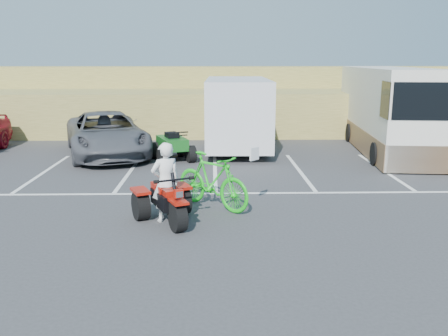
{
  "coord_description": "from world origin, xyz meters",
  "views": [
    {
      "loc": [
        -0.05,
        -9.71,
        3.47
      ],
      "look_at": [
        0.2,
        1.06,
        1.0
      ],
      "focal_mm": 38.0,
      "sensor_mm": 36.0,
      "label": 1
    }
  ],
  "objects_px": {
    "red_trike_atv": "(169,223)",
    "rider": "(166,182)",
    "quad_atv_green": "(172,160)",
    "cargo_trailer": "(237,111)",
    "quad_atv_blue": "(174,158)",
    "grey_pickup": "(106,134)",
    "rv_motorhome": "(387,115)",
    "green_dirt_bike": "(212,181)"
  },
  "relations": [
    {
      "from": "green_dirt_bike",
      "to": "quad_atv_green",
      "type": "distance_m",
      "value": 5.73
    },
    {
      "from": "grey_pickup",
      "to": "cargo_trailer",
      "type": "xyz_separation_m",
      "value": [
        4.9,
        1.18,
        0.69
      ]
    },
    {
      "from": "cargo_trailer",
      "to": "rv_motorhome",
      "type": "bearing_deg",
      "value": -1.25
    },
    {
      "from": "rider",
      "to": "grey_pickup",
      "type": "relative_size",
      "value": 0.31
    },
    {
      "from": "rider",
      "to": "rv_motorhome",
      "type": "relative_size",
      "value": 0.2
    },
    {
      "from": "cargo_trailer",
      "to": "rv_motorhome",
      "type": "height_order",
      "value": "rv_motorhome"
    },
    {
      "from": "green_dirt_bike",
      "to": "rv_motorhome",
      "type": "xyz_separation_m",
      "value": [
        6.83,
        7.46,
        0.69
      ]
    },
    {
      "from": "green_dirt_bike",
      "to": "cargo_trailer",
      "type": "xyz_separation_m",
      "value": [
        0.98,
        7.7,
        0.82
      ]
    },
    {
      "from": "rider",
      "to": "quad_atv_blue",
      "type": "bearing_deg",
      "value": -110.76
    },
    {
      "from": "green_dirt_bike",
      "to": "quad_atv_blue",
      "type": "bearing_deg",
      "value": 55.89
    },
    {
      "from": "grey_pickup",
      "to": "rv_motorhome",
      "type": "xyz_separation_m",
      "value": [
        10.75,
        0.93,
        0.57
      ]
    },
    {
      "from": "red_trike_atv",
      "to": "rv_motorhome",
      "type": "height_order",
      "value": "rv_motorhome"
    },
    {
      "from": "green_dirt_bike",
      "to": "rv_motorhome",
      "type": "bearing_deg",
      "value": 0.08
    },
    {
      "from": "rider",
      "to": "cargo_trailer",
      "type": "xyz_separation_m",
      "value": [
        1.98,
        8.64,
        0.61
      ]
    },
    {
      "from": "red_trike_atv",
      "to": "rider",
      "type": "xyz_separation_m",
      "value": [
        -0.06,
        0.14,
        0.88
      ]
    },
    {
      "from": "green_dirt_bike",
      "to": "grey_pickup",
      "type": "xyz_separation_m",
      "value": [
        -3.92,
        6.53,
        0.13
      ]
    },
    {
      "from": "green_dirt_bike",
      "to": "grey_pickup",
      "type": "bearing_deg",
      "value": 73.55
    },
    {
      "from": "grey_pickup",
      "to": "cargo_trailer",
      "type": "distance_m",
      "value": 5.09
    },
    {
      "from": "red_trike_atv",
      "to": "quad_atv_blue",
      "type": "bearing_deg",
      "value": 69.68
    },
    {
      "from": "rider",
      "to": "grey_pickup",
      "type": "distance_m",
      "value": 8.02
    },
    {
      "from": "red_trike_atv",
      "to": "rv_motorhome",
      "type": "bearing_deg",
      "value": 23.7
    },
    {
      "from": "red_trike_atv",
      "to": "rider",
      "type": "distance_m",
      "value": 0.89
    },
    {
      "from": "rider",
      "to": "cargo_trailer",
      "type": "height_order",
      "value": "cargo_trailer"
    },
    {
      "from": "rv_motorhome",
      "to": "quad_atv_blue",
      "type": "distance_m",
      "value": 8.48
    },
    {
      "from": "quad_atv_green",
      "to": "cargo_trailer",
      "type": "bearing_deg",
      "value": 22.19
    },
    {
      "from": "grey_pickup",
      "to": "rv_motorhome",
      "type": "height_order",
      "value": "rv_motorhome"
    },
    {
      "from": "rider",
      "to": "cargo_trailer",
      "type": "relative_size",
      "value": 0.3
    },
    {
      "from": "quad_atv_blue",
      "to": "quad_atv_green",
      "type": "xyz_separation_m",
      "value": [
        -0.03,
        -0.34,
        0.0
      ]
    },
    {
      "from": "quad_atv_blue",
      "to": "rv_motorhome",
      "type": "bearing_deg",
      "value": -11.28
    },
    {
      "from": "quad_atv_blue",
      "to": "red_trike_atv",
      "type": "bearing_deg",
      "value": -108.71
    },
    {
      "from": "cargo_trailer",
      "to": "grey_pickup",
      "type": "bearing_deg",
      "value": -165.33
    },
    {
      "from": "rider",
      "to": "grey_pickup",
      "type": "height_order",
      "value": "rider"
    },
    {
      "from": "rv_motorhome",
      "to": "quad_atv_blue",
      "type": "height_order",
      "value": "rv_motorhome"
    },
    {
      "from": "red_trike_atv",
      "to": "rider",
      "type": "height_order",
      "value": "rider"
    },
    {
      "from": "red_trike_atv",
      "to": "grey_pickup",
      "type": "height_order",
      "value": "grey_pickup"
    },
    {
      "from": "rv_motorhome",
      "to": "grey_pickup",
      "type": "bearing_deg",
      "value": -169.37
    },
    {
      "from": "rider",
      "to": "rv_motorhome",
      "type": "distance_m",
      "value": 11.49
    },
    {
      "from": "grey_pickup",
      "to": "green_dirt_bike",
      "type": "bearing_deg",
      "value": -77.55
    },
    {
      "from": "grey_pickup",
      "to": "rider",
      "type": "bearing_deg",
      "value": -87.22
    },
    {
      "from": "red_trike_atv",
      "to": "cargo_trailer",
      "type": "xyz_separation_m",
      "value": [
        1.92,
        8.78,
        1.49
      ]
    },
    {
      "from": "rider",
      "to": "red_trike_atv",
      "type": "bearing_deg",
      "value": 90.0
    },
    {
      "from": "grey_pickup",
      "to": "rv_motorhome",
      "type": "bearing_deg",
      "value": -13.62
    }
  ]
}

